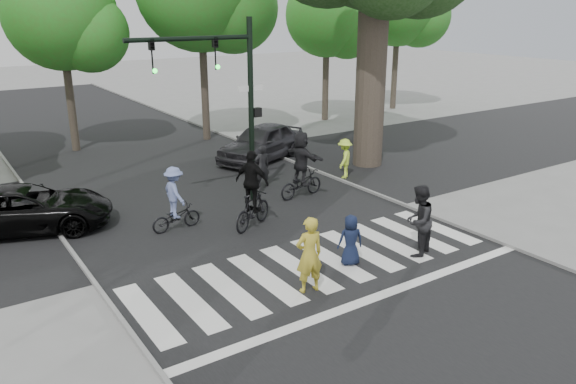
# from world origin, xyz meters

# --- Properties ---
(ground) EXTENTS (120.00, 120.00, 0.00)m
(ground) POSITION_xyz_m (0.00, 0.00, 0.00)
(ground) COLOR gray
(ground) RESTS_ON ground
(road_stem) EXTENTS (10.00, 70.00, 0.01)m
(road_stem) POSITION_xyz_m (0.00, 5.00, 0.01)
(road_stem) COLOR black
(road_stem) RESTS_ON ground
(road_cross) EXTENTS (70.00, 10.00, 0.01)m
(road_cross) POSITION_xyz_m (0.00, 8.00, 0.01)
(road_cross) COLOR black
(road_cross) RESTS_ON ground
(curb_left) EXTENTS (0.10, 70.00, 0.10)m
(curb_left) POSITION_xyz_m (-5.05, 5.00, 0.05)
(curb_left) COLOR gray
(curb_left) RESTS_ON ground
(curb_right) EXTENTS (0.10, 70.00, 0.10)m
(curb_right) POSITION_xyz_m (5.05, 5.00, 0.05)
(curb_right) COLOR gray
(curb_right) RESTS_ON ground
(crosswalk) EXTENTS (10.00, 3.85, 0.01)m
(crosswalk) POSITION_xyz_m (0.00, 0.66, 0.01)
(crosswalk) COLOR silver
(crosswalk) RESTS_ON ground
(traffic_signal) EXTENTS (4.45, 0.29, 6.00)m
(traffic_signal) POSITION_xyz_m (0.35, 6.20, 3.90)
(traffic_signal) COLOR black
(traffic_signal) RESTS_ON ground
(bg_tree_2) EXTENTS (5.04, 4.80, 8.40)m
(bg_tree_2) POSITION_xyz_m (-1.76, 16.62, 5.78)
(bg_tree_2) COLOR brown
(bg_tree_2) RESTS_ON ground
(bg_tree_4) EXTENTS (4.83, 4.60, 8.15)m
(bg_tree_4) POSITION_xyz_m (12.23, 16.12, 5.64)
(bg_tree_4) COLOR brown
(bg_tree_4) RESTS_ON ground
(bg_tree_5) EXTENTS (5.67, 5.40, 9.30)m
(bg_tree_5) POSITION_xyz_m (18.27, 16.69, 6.36)
(bg_tree_5) COLOR brown
(bg_tree_5) RESTS_ON ground
(pedestrian_woman) EXTENTS (0.73, 0.53, 1.84)m
(pedestrian_woman) POSITION_xyz_m (-0.99, -0.10, 0.92)
(pedestrian_woman) COLOR gold
(pedestrian_woman) RESTS_ON ground
(pedestrian_child) EXTENTS (0.76, 0.63, 1.33)m
(pedestrian_child) POSITION_xyz_m (0.72, 0.48, 0.67)
(pedestrian_child) COLOR #131B36
(pedestrian_child) RESTS_ON ground
(pedestrian_adult) EXTENTS (1.15, 1.04, 1.93)m
(pedestrian_adult) POSITION_xyz_m (2.58, -0.05, 0.96)
(pedestrian_adult) COLOR black
(pedestrian_adult) RESTS_ON ground
(cyclist_left) EXTENTS (1.55, 1.02, 1.93)m
(cyclist_left) POSITION_xyz_m (-2.03, 5.14, 0.84)
(cyclist_left) COLOR black
(cyclist_left) RESTS_ON ground
(cyclist_mid) EXTENTS (1.83, 1.29, 2.36)m
(cyclist_mid) POSITION_xyz_m (-0.05, 4.06, 0.97)
(cyclist_mid) COLOR black
(cyclist_mid) RESTS_ON ground
(cyclist_right) EXTENTS (1.88, 1.75, 2.30)m
(cyclist_right) POSITION_xyz_m (2.77, 5.58, 1.03)
(cyclist_right) COLOR black
(cyclist_right) RESTS_ON ground
(car_suv) EXTENTS (5.30, 3.69, 1.35)m
(car_suv) POSITION_xyz_m (-5.69, 7.55, 0.67)
(car_suv) COLOR black
(car_suv) RESTS_ON ground
(car_grey) EXTENTS (4.97, 3.52, 1.57)m
(car_grey) POSITION_xyz_m (4.20, 10.54, 0.78)
(car_grey) COLOR #302E33
(car_grey) RESTS_ON ground
(bystander_hivis) EXTENTS (1.13, 1.05, 1.53)m
(bystander_hivis) POSITION_xyz_m (5.47, 6.53, 0.76)
(bystander_hivis) COLOR #D4FF41
(bystander_hivis) RESTS_ON ground
(bystander_dark) EXTENTS (0.62, 0.46, 1.55)m
(bystander_dark) POSITION_xyz_m (2.26, 7.32, 0.77)
(bystander_dark) COLOR black
(bystander_dark) RESTS_ON ground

